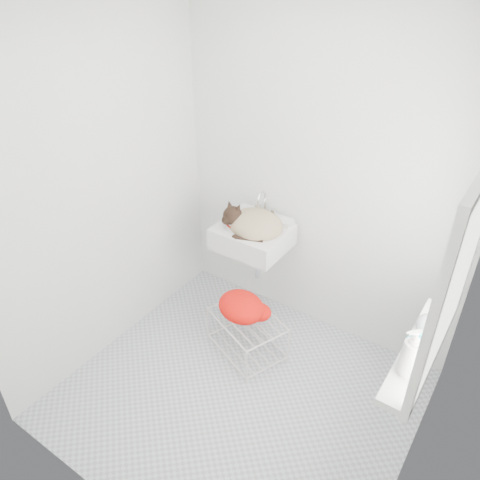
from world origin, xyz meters
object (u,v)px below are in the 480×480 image
Objects in this scene: sink at (253,227)px; wire_rack at (247,335)px; cat at (253,224)px; bottle_a at (406,373)px; bottle_b at (413,358)px; bottle_c at (426,333)px.

sink is 0.98× the size of wire_rack.
cat is 1.90× the size of bottle_a.
cat is 1.55m from bottle_a.
wire_rack is 1.40m from bottle_b.
bottle_a is (1.38, -0.74, 0.00)m from sink.
cat reaches higher than bottle_b.
bottle_b is (1.19, -0.28, 0.70)m from wire_rack.
sink is at bearing 163.57° from bottle_c.
sink is 0.81m from wire_rack.
bottle_b reaches higher than bottle_c.
bottle_a reaches higher than bottle_b.
sink is 2.20× the size of bottle_a.
sink is 0.05m from cat.
bottle_c is (1.19, -0.05, 0.70)m from wire_rack.
sink is at bearing 155.44° from bottle_b.
sink is 1.52m from bottle_b.
bottle_a is 0.34m from bottle_c.
wire_rack is 1.43m from bottle_a.
bottle_b is at bearing -13.10° from wire_rack.
bottle_a is (1.37, -0.73, -0.04)m from cat.
bottle_b is (0.00, 0.11, 0.00)m from bottle_a.
cat is (0.01, -0.02, 0.04)m from sink.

